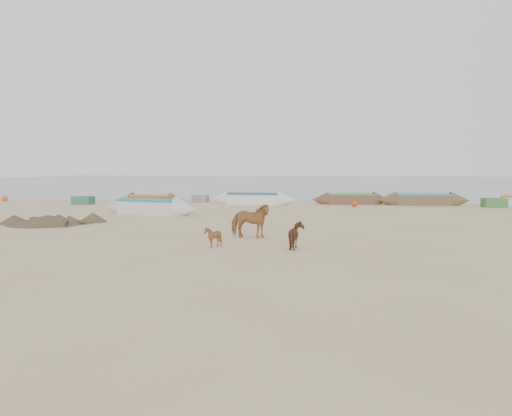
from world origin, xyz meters
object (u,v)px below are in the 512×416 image
(cow_adult, at_px, (250,221))
(calf_front, at_px, (213,237))
(near_canoe, at_px, (149,207))
(calf_right, at_px, (297,236))

(cow_adult, distance_m, calf_front, 2.69)
(calf_front, distance_m, near_canoe, 13.23)
(cow_adult, bearing_deg, near_canoe, 46.53)
(cow_adult, xyz_separation_m, calf_right, (2.01, -2.46, -0.24))
(calf_front, relative_size, near_canoe, 0.12)
(cow_adult, height_order, calf_front, cow_adult)
(cow_adult, height_order, near_canoe, cow_adult)
(calf_right, bearing_deg, calf_front, 70.18)
(near_canoe, bearing_deg, cow_adult, -36.36)
(cow_adult, bearing_deg, calf_front, 165.98)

